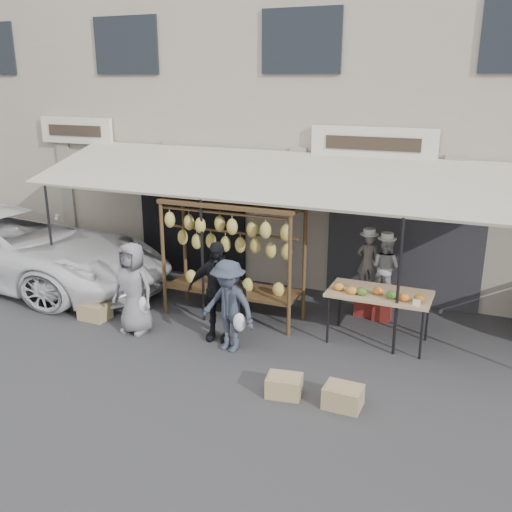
# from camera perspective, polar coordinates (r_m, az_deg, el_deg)

# --- Properties ---
(ground_plane) EXTENTS (90.00, 90.00, 0.00)m
(ground_plane) POSITION_cam_1_polar(r_m,az_deg,el_deg) (9.44, -3.09, -9.96)
(ground_plane) COLOR #2D2D30
(shophouse) EXTENTS (24.00, 6.15, 7.30)m
(shophouse) POSITION_cam_1_polar(r_m,az_deg,el_deg) (14.50, 8.37, 14.52)
(shophouse) COLOR tan
(shophouse) RESTS_ON ground_plane
(awning) EXTENTS (10.00, 2.35, 2.92)m
(awning) POSITION_cam_1_polar(r_m,az_deg,el_deg) (10.61, 2.18, 7.85)
(awning) COLOR #B9B39A
(awning) RESTS_ON ground_plane
(banana_rack) EXTENTS (2.60, 0.90, 2.24)m
(banana_rack) POSITION_cam_1_polar(r_m,az_deg,el_deg) (10.34, -2.46, 1.86)
(banana_rack) COLOR #4F351E
(banana_rack) RESTS_ON ground_plane
(produce_table) EXTENTS (1.70, 0.90, 1.04)m
(produce_table) POSITION_cam_1_polar(r_m,az_deg,el_deg) (9.74, 12.19, -3.82)
(produce_table) COLOR tan
(produce_table) RESTS_ON ground_plane
(vendor_left) EXTENTS (0.47, 0.38, 1.12)m
(vendor_left) POSITION_cam_1_polar(r_m,az_deg,el_deg) (10.81, 11.10, -0.56)
(vendor_left) COLOR #635C57
(vendor_left) RESTS_ON stool_left
(vendor_right) EXTENTS (0.68, 0.60, 1.16)m
(vendor_right) POSITION_cam_1_polar(r_m,az_deg,el_deg) (10.66, 12.78, -1.13)
(vendor_right) COLOR #A7A7A7
(vendor_right) RESTS_ON stool_right
(customer_left) EXTENTS (0.83, 0.57, 1.64)m
(customer_left) POSITION_cam_1_polar(r_m,az_deg,el_deg) (10.20, -12.16, -3.15)
(customer_left) COLOR slate
(customer_left) RESTS_ON ground_plane
(customer_mid) EXTENTS (1.09, 0.60, 1.75)m
(customer_mid) POSITION_cam_1_polar(r_m,az_deg,el_deg) (9.70, -3.91, -3.50)
(customer_mid) COLOR black
(customer_mid) RESTS_ON ground_plane
(customer_right) EXTENTS (1.10, 0.77, 1.56)m
(customer_right) POSITION_cam_1_polar(r_m,az_deg,el_deg) (9.32, -2.78, -5.01)
(customer_right) COLOR #313947
(customer_right) RESTS_ON ground_plane
(stool_left) EXTENTS (0.45, 0.45, 0.50)m
(stool_left) POSITION_cam_1_polar(r_m,az_deg,el_deg) (11.08, 10.85, -4.54)
(stool_left) COLOR maroon
(stool_left) RESTS_ON ground_plane
(stool_right) EXTENTS (0.38, 0.38, 0.44)m
(stool_right) POSITION_cam_1_polar(r_m,az_deg,el_deg) (10.94, 12.51, -5.11)
(stool_right) COLOR maroon
(stool_right) RESTS_ON ground_plane
(crate_near_a) EXTENTS (0.55, 0.45, 0.29)m
(crate_near_a) POSITION_cam_1_polar(r_m,az_deg,el_deg) (8.32, 2.83, -12.83)
(crate_near_a) COLOR tan
(crate_near_a) RESTS_ON ground_plane
(crate_near_b) EXTENTS (0.52, 0.40, 0.31)m
(crate_near_b) POSITION_cam_1_polar(r_m,az_deg,el_deg) (8.13, 8.70, -13.75)
(crate_near_b) COLOR tan
(crate_near_b) RESTS_ON ground_plane
(crate_far) EXTENTS (0.54, 0.42, 0.32)m
(crate_far) POSITION_cam_1_polar(r_m,az_deg,el_deg) (11.14, -15.81, -5.31)
(crate_far) COLOR tan
(crate_far) RESTS_ON ground_plane
(van) EXTENTS (5.68, 2.88, 2.31)m
(van) POSITION_cam_1_polar(r_m,az_deg,el_deg) (13.86, -24.01, 2.62)
(van) COLOR white
(van) RESTS_ON ground_plane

